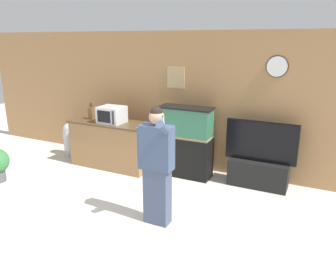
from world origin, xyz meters
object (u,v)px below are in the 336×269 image
(counter_island, at_px, (111,144))
(person_standing, at_px, (156,165))
(tv_on_stand, at_px, (259,167))
(trash_bin, at_px, (70,139))
(microwave, at_px, (112,115))
(knife_block, at_px, (91,113))
(aquarium_on_stand, at_px, (185,142))

(counter_island, relative_size, person_standing, 1.00)
(tv_on_stand, relative_size, trash_bin, 1.66)
(microwave, bearing_deg, person_standing, -39.89)
(trash_bin, bearing_deg, knife_block, -8.64)
(knife_block, relative_size, person_standing, 0.21)
(microwave, distance_m, person_standing, 2.24)
(trash_bin, bearing_deg, aquarium_on_stand, 1.70)
(tv_on_stand, height_order, person_standing, person_standing)
(person_standing, bearing_deg, microwave, 140.11)
(counter_island, xyz_separation_m, knife_block, (-0.46, 0.02, 0.59))
(microwave, xyz_separation_m, knife_block, (-0.54, 0.07, -0.03))
(tv_on_stand, height_order, trash_bin, tv_on_stand)
(counter_island, bearing_deg, tv_on_stand, 6.61)
(knife_block, distance_m, trash_bin, 1.00)
(counter_island, height_order, microwave, microwave)
(microwave, bearing_deg, counter_island, 149.05)
(counter_island, xyz_separation_m, microwave, (0.08, -0.05, 0.61))
(microwave, relative_size, person_standing, 0.29)
(counter_island, distance_m, tv_on_stand, 2.83)
(microwave, relative_size, tv_on_stand, 0.39)
(knife_block, distance_m, aquarium_on_stand, 2.00)
(person_standing, bearing_deg, knife_block, 146.39)
(tv_on_stand, distance_m, trash_bin, 4.00)
(trash_bin, bearing_deg, tv_on_stand, 2.79)
(counter_island, height_order, aquarium_on_stand, aquarium_on_stand)
(microwave, height_order, tv_on_stand, microwave)
(counter_island, distance_m, aquarium_on_stand, 1.52)
(microwave, distance_m, trash_bin, 1.46)
(aquarium_on_stand, relative_size, person_standing, 0.79)
(knife_block, bearing_deg, trash_bin, 171.36)
(microwave, bearing_deg, knife_block, 173.10)
(microwave, xyz_separation_m, aquarium_on_stand, (1.41, 0.26, -0.42))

